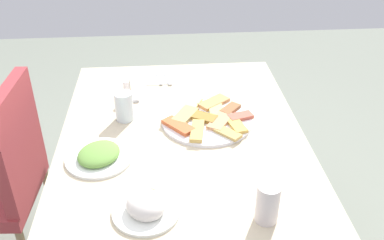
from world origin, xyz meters
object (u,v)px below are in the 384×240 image
(dining_chair, at_px, (0,174))
(drinking_glass, at_px, (124,106))
(fork, at_px, (166,76))
(spoon, at_px, (158,76))
(dining_table, at_px, (182,147))
(condiment_caddy, at_px, (127,93))
(pide_platter, at_px, (207,119))
(paper_napkin, at_px, (162,77))
(salad_plate_greens, at_px, (146,207))
(soda_can, at_px, (268,203))
(salad_plate_rice, at_px, (99,155))

(dining_chair, bearing_deg, drinking_glass, -90.51)
(fork, xyz_separation_m, spoon, (0.00, 0.04, 0.00))
(dining_table, relative_size, condiment_caddy, 11.98)
(dining_chair, height_order, condiment_caddy, dining_chair)
(dining_table, distance_m, fork, 0.46)
(pide_platter, bearing_deg, paper_napkin, 22.28)
(pide_platter, distance_m, salad_plate_greens, 0.53)
(salad_plate_greens, distance_m, fork, 0.89)
(soda_can, relative_size, condiment_caddy, 1.26)
(drinking_glass, xyz_separation_m, paper_napkin, (0.36, -0.15, -0.06))
(soda_can, xyz_separation_m, spoon, (0.94, 0.29, -0.06))
(salad_plate_greens, bearing_deg, dining_chair, 49.70)
(dining_table, bearing_deg, fork, 5.74)
(fork, bearing_deg, soda_can, -175.32)
(salad_plate_rice, bearing_deg, dining_chair, 60.85)
(salad_plate_rice, relative_size, condiment_caddy, 2.36)
(pide_platter, height_order, condiment_caddy, condiment_caddy)
(soda_can, distance_m, condiment_caddy, 0.86)
(spoon, bearing_deg, dining_table, -177.94)
(dining_chair, relative_size, fork, 4.90)
(dining_chair, relative_size, soda_can, 7.45)
(drinking_glass, distance_m, paper_napkin, 0.39)
(salad_plate_rice, distance_m, condiment_caddy, 0.43)
(salad_plate_greens, bearing_deg, condiment_caddy, 6.97)
(dining_table, xyz_separation_m, spoon, (0.45, 0.08, 0.09))
(dining_table, xyz_separation_m, fork, (0.45, 0.05, 0.09))
(fork, bearing_deg, condiment_caddy, 128.03)
(salad_plate_greens, xyz_separation_m, spoon, (0.88, -0.05, -0.02))
(salad_plate_greens, relative_size, condiment_caddy, 2.04)
(fork, bearing_deg, dining_chair, 105.95)
(drinking_glass, relative_size, condiment_caddy, 1.17)
(dining_table, distance_m, paper_napkin, 0.47)
(dining_chair, height_order, paper_napkin, dining_chair)
(dining_chair, relative_size, paper_napkin, 5.73)
(dining_table, distance_m, dining_chair, 0.78)
(fork, distance_m, condiment_caddy, 0.25)
(salad_plate_greens, relative_size, paper_napkin, 1.25)
(salad_plate_greens, height_order, drinking_glass, drinking_glass)
(salad_plate_rice, bearing_deg, pide_platter, -62.06)
(soda_can, xyz_separation_m, paper_napkin, (0.94, 0.27, -0.06))
(pide_platter, relative_size, salad_plate_greens, 1.80)
(salad_plate_rice, distance_m, spoon, 0.65)
(salad_plate_greens, distance_m, spoon, 0.88)
(dining_table, xyz_separation_m, salad_plate_rice, (-0.16, 0.29, 0.10))
(dining_chair, xyz_separation_m, salad_plate_greens, (-0.53, -0.62, 0.27))
(dining_table, xyz_separation_m, drinking_glass, (0.10, 0.22, 0.14))
(paper_napkin, bearing_deg, drinking_glass, 156.96)
(soda_can, xyz_separation_m, drinking_glass, (0.58, 0.43, -0.00))
(dining_chair, bearing_deg, salad_plate_greens, -130.30)
(soda_can, xyz_separation_m, condiment_caddy, (0.75, 0.42, -0.04))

